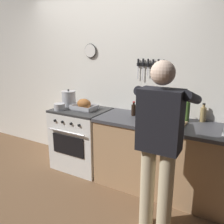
{
  "coord_description": "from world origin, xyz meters",
  "views": [
    {
      "loc": [
        1.8,
        -1.63,
        1.76
      ],
      "look_at": [
        0.38,
        0.85,
        0.97
      ],
      "focal_mm": 37.55,
      "sensor_mm": 36.0,
      "label": 1
    }
  ],
  "objects_px": {
    "bottle_soy_sauce": "(134,110)",
    "bottle_olive_oil": "(187,111)",
    "cutting_board": "(170,123)",
    "roasting_pan": "(84,105)",
    "bottle_hot_sauce": "(180,114)",
    "bottle_vinegar": "(203,114)",
    "stock_pot": "(69,98)",
    "saucepan": "(59,107)",
    "stove": "(82,138)",
    "person_cook": "(160,140)"
  },
  "relations": [
    {
      "from": "stove",
      "to": "bottle_olive_oil",
      "type": "bearing_deg",
      "value": 5.82
    },
    {
      "from": "roasting_pan",
      "to": "bottle_soy_sauce",
      "type": "relative_size",
      "value": 1.87
    },
    {
      "from": "roasting_pan",
      "to": "stock_pot",
      "type": "height_order",
      "value": "stock_pot"
    },
    {
      "from": "roasting_pan",
      "to": "saucepan",
      "type": "xyz_separation_m",
      "value": [
        -0.3,
        -0.19,
        -0.02
      ]
    },
    {
      "from": "person_cook",
      "to": "roasting_pan",
      "type": "relative_size",
      "value": 4.72
    },
    {
      "from": "cutting_board",
      "to": "bottle_soy_sauce",
      "type": "xyz_separation_m",
      "value": [
        -0.51,
        0.1,
        0.07
      ]
    },
    {
      "from": "bottle_vinegar",
      "to": "roasting_pan",
      "type": "bearing_deg",
      "value": -171.2
    },
    {
      "from": "stock_pot",
      "to": "bottle_soy_sauce",
      "type": "bearing_deg",
      "value": 0.29
    },
    {
      "from": "stock_pot",
      "to": "saucepan",
      "type": "height_order",
      "value": "stock_pot"
    },
    {
      "from": "bottle_soy_sauce",
      "to": "bottle_hot_sauce",
      "type": "relative_size",
      "value": 0.9
    },
    {
      "from": "roasting_pan",
      "to": "stock_pot",
      "type": "bearing_deg",
      "value": 168.55
    },
    {
      "from": "bottle_olive_oil",
      "to": "stock_pot",
      "type": "bearing_deg",
      "value": -177.5
    },
    {
      "from": "stove",
      "to": "cutting_board",
      "type": "relative_size",
      "value": 2.5
    },
    {
      "from": "bottle_soy_sauce",
      "to": "bottle_olive_oil",
      "type": "relative_size",
      "value": 0.61
    },
    {
      "from": "stove",
      "to": "stock_pot",
      "type": "height_order",
      "value": "stock_pot"
    },
    {
      "from": "roasting_pan",
      "to": "bottle_vinegar",
      "type": "xyz_separation_m",
      "value": [
        1.57,
        0.24,
        0.03
      ]
    },
    {
      "from": "cutting_board",
      "to": "bottle_soy_sauce",
      "type": "relative_size",
      "value": 1.91
    },
    {
      "from": "cutting_board",
      "to": "bottle_vinegar",
      "type": "relative_size",
      "value": 1.6
    },
    {
      "from": "saucepan",
      "to": "bottle_olive_oil",
      "type": "bearing_deg",
      "value": 11.0
    },
    {
      "from": "bottle_hot_sauce",
      "to": "bottle_olive_oil",
      "type": "relative_size",
      "value": 0.67
    },
    {
      "from": "stock_pot",
      "to": "saucepan",
      "type": "distance_m",
      "value": 0.27
    },
    {
      "from": "bottle_soy_sauce",
      "to": "bottle_vinegar",
      "type": "bearing_deg",
      "value": 11.63
    },
    {
      "from": "stock_pot",
      "to": "bottle_hot_sauce",
      "type": "bearing_deg",
      "value": 3.06
    },
    {
      "from": "cutting_board",
      "to": "bottle_olive_oil",
      "type": "bearing_deg",
      "value": 48.72
    },
    {
      "from": "person_cook",
      "to": "bottle_soy_sauce",
      "type": "distance_m",
      "value": 0.98
    },
    {
      "from": "stock_pot",
      "to": "bottle_olive_oil",
      "type": "distance_m",
      "value": 1.74
    },
    {
      "from": "roasting_pan",
      "to": "bottle_olive_oil",
      "type": "height_order",
      "value": "bottle_olive_oil"
    },
    {
      "from": "stock_pot",
      "to": "saucepan",
      "type": "relative_size",
      "value": 1.66
    },
    {
      "from": "stove",
      "to": "stock_pot",
      "type": "distance_m",
      "value": 0.63
    },
    {
      "from": "bottle_soy_sauce",
      "to": "bottle_vinegar",
      "type": "relative_size",
      "value": 0.84
    },
    {
      "from": "bottle_hot_sauce",
      "to": "saucepan",
      "type": "bearing_deg",
      "value": -168.03
    },
    {
      "from": "stock_pot",
      "to": "saucepan",
      "type": "bearing_deg",
      "value": -81.97
    },
    {
      "from": "cutting_board",
      "to": "saucepan",
      "type": "bearing_deg",
      "value": -174.19
    },
    {
      "from": "stock_pot",
      "to": "cutting_board",
      "type": "xyz_separation_m",
      "value": [
        1.59,
        -0.1,
        -0.1
      ]
    },
    {
      "from": "cutting_board",
      "to": "roasting_pan",
      "type": "bearing_deg",
      "value": 178.63
    },
    {
      "from": "bottle_soy_sauce",
      "to": "bottle_hot_sauce",
      "type": "xyz_separation_m",
      "value": [
        0.58,
        0.08,
        0.01
      ]
    },
    {
      "from": "saucepan",
      "to": "bottle_olive_oil",
      "type": "relative_size",
      "value": 0.5
    },
    {
      "from": "stove",
      "to": "stock_pot",
      "type": "relative_size",
      "value": 3.51
    },
    {
      "from": "person_cook",
      "to": "saucepan",
      "type": "distance_m",
      "value": 1.72
    },
    {
      "from": "bottle_soy_sauce",
      "to": "bottle_vinegar",
      "type": "height_order",
      "value": "bottle_vinegar"
    },
    {
      "from": "stock_pot",
      "to": "person_cook",
      "type": "bearing_deg",
      "value": -24.16
    },
    {
      "from": "roasting_pan",
      "to": "bottle_vinegar",
      "type": "height_order",
      "value": "bottle_vinegar"
    },
    {
      "from": "stove",
      "to": "saucepan",
      "type": "xyz_separation_m",
      "value": [
        -0.24,
        -0.18,
        0.5
      ]
    },
    {
      "from": "stove",
      "to": "bottle_hot_sauce",
      "type": "relative_size",
      "value": 4.3
    },
    {
      "from": "roasting_pan",
      "to": "bottle_soy_sauce",
      "type": "height_order",
      "value": "bottle_soy_sauce"
    },
    {
      "from": "stove",
      "to": "bottle_soy_sauce",
      "type": "xyz_separation_m",
      "value": [
        0.8,
        0.08,
        0.53
      ]
    },
    {
      "from": "cutting_board",
      "to": "bottle_vinegar",
      "type": "height_order",
      "value": "bottle_vinegar"
    },
    {
      "from": "cutting_board",
      "to": "bottle_hot_sauce",
      "type": "relative_size",
      "value": 1.72
    },
    {
      "from": "person_cook",
      "to": "cutting_board",
      "type": "relative_size",
      "value": 4.61
    },
    {
      "from": "roasting_pan",
      "to": "saucepan",
      "type": "bearing_deg",
      "value": -147.65
    }
  ]
}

